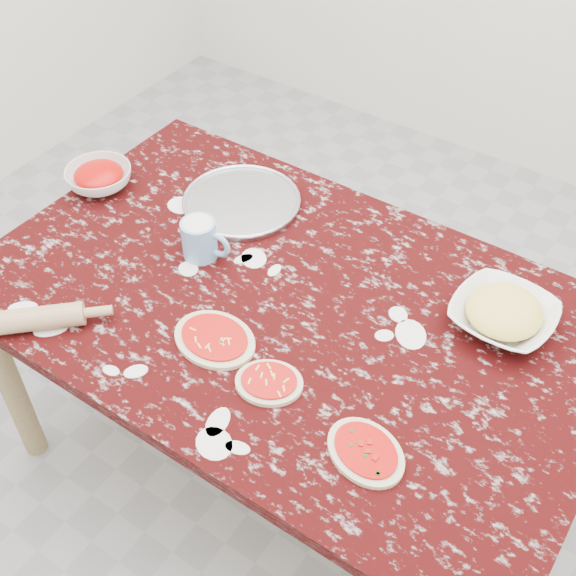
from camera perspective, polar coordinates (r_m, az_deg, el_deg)
The scene contains 10 objects.
ground at distance 2.46m, azimuth 0.00°, elevation -13.38°, with size 4.00×4.00×0.00m, color gray.
worktable at distance 1.93m, azimuth 0.00°, elevation -2.81°, with size 1.60×1.00×0.75m.
pizza_tray at distance 2.17m, azimuth -3.62°, elevation 6.65°, with size 0.34×0.34×0.01m, color #B2B2B7.
sauce_bowl at distance 2.29m, azimuth -14.41°, elevation 8.25°, with size 0.20×0.20×0.06m, color white.
cheese_bowl at distance 1.87m, azimuth 16.28°, elevation -2.12°, with size 0.25×0.25×0.06m, color white.
flour_mug at distance 1.97m, azimuth -6.78°, elevation 3.79°, with size 0.14×0.09×0.11m.
pizza_left at distance 1.78m, azimuth -5.69°, elevation -3.95°, with size 0.22×0.18×0.02m.
pizza_mid at distance 1.69m, azimuth -1.47°, elevation -7.32°, with size 0.20×0.18×0.02m.
pizza_right at distance 1.59m, azimuth 6.03°, elevation -12.50°, with size 0.22×0.19×0.02m.
rolling_pin at distance 1.90m, azimuth -19.91°, elevation -2.38°, with size 0.06×0.06×0.30m, color tan.
Camera 1 is at (0.74, -1.08, 2.09)m, focal length 45.92 mm.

